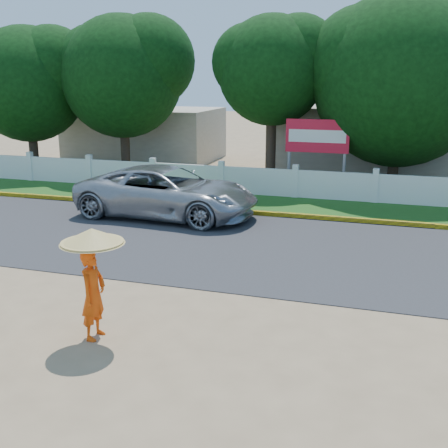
% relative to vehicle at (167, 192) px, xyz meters
% --- Properties ---
extents(ground, '(120.00, 120.00, 0.00)m').
position_rel_vehicle_xyz_m(ground, '(3.55, -6.96, -0.85)').
color(ground, '#9E8460').
rests_on(ground, ground).
extents(road, '(60.00, 7.00, 0.02)m').
position_rel_vehicle_xyz_m(road, '(3.55, -2.46, -0.84)').
color(road, '#38383A').
rests_on(road, ground).
extents(grass_verge, '(60.00, 3.50, 0.03)m').
position_rel_vehicle_xyz_m(grass_verge, '(3.55, 2.79, -0.83)').
color(grass_verge, '#2D601E').
rests_on(grass_verge, ground).
extents(curb, '(40.00, 0.18, 0.16)m').
position_rel_vehicle_xyz_m(curb, '(3.55, 1.09, -0.77)').
color(curb, yellow).
rests_on(curb, ground).
extents(fence, '(40.00, 0.10, 1.10)m').
position_rel_vehicle_xyz_m(fence, '(3.55, 4.24, -0.30)').
color(fence, silver).
rests_on(fence, ground).
extents(building_near, '(10.00, 6.00, 3.20)m').
position_rel_vehicle_xyz_m(building_near, '(6.55, 11.04, 0.75)').
color(building_near, '#B7AD99').
rests_on(building_near, ground).
extents(building_far, '(8.00, 5.00, 2.80)m').
position_rel_vehicle_xyz_m(building_far, '(-6.45, 12.04, 0.55)').
color(building_far, '#B7AD99').
rests_on(building_far, ground).
extents(vehicle, '(6.23, 3.12, 1.69)m').
position_rel_vehicle_xyz_m(vehicle, '(0.00, 0.00, 0.00)').
color(vehicle, '#A2A5AA').
rests_on(vehicle, ground).
extents(monk_with_parasol, '(1.14, 1.14, 2.08)m').
position_rel_vehicle_xyz_m(monk_with_parasol, '(2.28, -8.70, 0.51)').
color(monk_with_parasol, '#DF490B').
rests_on(monk_with_parasol, ground).
extents(billboard, '(2.50, 0.13, 2.95)m').
position_rel_vehicle_xyz_m(billboard, '(4.17, 5.34, 1.29)').
color(billboard, gray).
rests_on(billboard, ground).
extents(tree_row, '(38.46, 7.45, 7.94)m').
position_rel_vehicle_xyz_m(tree_row, '(8.14, 7.07, 3.74)').
color(tree_row, '#473828').
rests_on(tree_row, ground).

